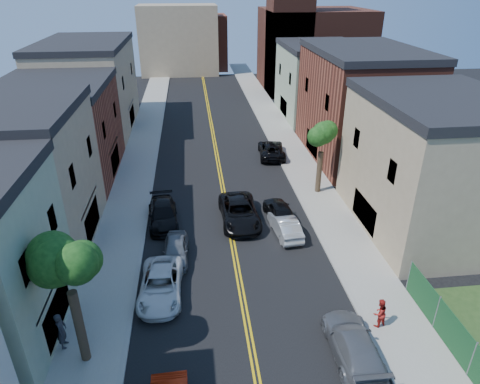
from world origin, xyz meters
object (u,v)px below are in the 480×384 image
object	(u,v)px
black_car_right	(280,211)
pedestrian_left	(61,330)
grey_car_right	(353,345)
white_pickup	(161,285)
black_car_left	(163,214)
grey_car_left	(176,250)
pedestrian_right	(380,313)
black_suv_lane	(239,212)
dark_car_right_far	(271,149)
silver_car_right	(285,226)

from	to	relation	value
black_car_right	pedestrian_left	size ratio (longest dim) A/B	2.23
grey_car_right	black_car_right	xyz separation A→B (m)	(-0.94, 13.12, 0.01)
white_pickup	pedestrian_left	size ratio (longest dim) A/B	2.59
black_car_left	black_car_right	xyz separation A→B (m)	(8.63, -0.57, 0.01)
grey_car_left	pedestrian_right	world-z (taller)	pedestrian_right
grey_car_left	grey_car_right	xyz separation A→B (m)	(8.54, -9.01, 0.07)
pedestrian_right	white_pickup	bearing A→B (deg)	-37.37
pedestrian_left	black_car_right	bearing A→B (deg)	-52.16
black_suv_lane	pedestrian_left	xyz separation A→B (m)	(-9.89, -11.09, 0.32)
black_car_left	white_pickup	bearing A→B (deg)	-93.10
dark_car_right_far	black_car_right	bearing A→B (deg)	87.20
silver_car_right	black_suv_lane	world-z (taller)	black_suv_lane
white_pickup	grey_car_right	bearing A→B (deg)	-28.69
white_pickup	grey_car_left	size ratio (longest dim) A/B	1.29
dark_car_right_far	pedestrian_left	distance (m)	27.78
grey_car_right	black_car_left	bearing A→B (deg)	-53.68
grey_car_right	black_suv_lane	xyz separation A→B (m)	(-3.94, 13.20, 0.07)
grey_car_left	black_suv_lane	xyz separation A→B (m)	(4.59, 4.19, 0.14)
dark_car_right_far	white_pickup	bearing A→B (deg)	68.36
black_car_right	black_suv_lane	xyz separation A→B (m)	(-3.01, 0.08, 0.06)
pedestrian_left	grey_car_right	bearing A→B (deg)	-101.30
silver_car_right	grey_car_left	bearing A→B (deg)	9.48
pedestrian_right	black_car_left	bearing A→B (deg)	-64.62
black_car_right	white_pickup	bearing A→B (deg)	37.45
black_car_left	pedestrian_right	world-z (taller)	pedestrian_right
dark_car_right_far	pedestrian_right	size ratio (longest dim) A/B	3.24
white_pickup	silver_car_right	size ratio (longest dim) A/B	1.22
grey_car_left	black_car_right	size ratio (longest dim) A/B	0.90
pedestrian_right	grey_car_right	bearing A→B (deg)	21.91
grey_car_left	silver_car_right	xyz separation A→B (m)	(7.60, 2.11, 0.02)
white_pickup	pedestrian_right	distance (m)	11.93
white_pickup	pedestrian_left	xyz separation A→B (m)	(-4.52, -3.43, 0.42)
grey_car_left	black_suv_lane	distance (m)	6.22
grey_car_left	pedestrian_left	xyz separation A→B (m)	(-5.30, -6.90, 0.46)
black_car_left	silver_car_right	world-z (taller)	black_car_left
white_pickup	dark_car_right_far	xyz separation A→B (m)	(10.08, 20.21, 0.03)
white_pickup	black_car_right	size ratio (longest dim) A/B	1.16
black_suv_lane	black_car_left	bearing A→B (deg)	173.62
pedestrian_left	dark_car_right_far	bearing A→B (deg)	-34.33
grey_car_right	white_pickup	bearing A→B (deg)	-29.37
white_pickup	silver_car_right	xyz separation A→B (m)	(8.38, 5.58, -0.02)
silver_car_right	black_car_right	bearing A→B (deg)	-96.07
black_car_left	pedestrian_left	bearing A→B (deg)	-115.12
grey_car_left	black_suv_lane	bearing A→B (deg)	44.16
silver_car_right	pedestrian_right	distance (m)	9.89
grey_car_left	black_suv_lane	world-z (taller)	black_suv_lane
grey_car_right	black_suv_lane	distance (m)	13.78
black_car_right	pedestrian_right	world-z (taller)	pedestrian_right
black_car_left	pedestrian_right	xyz separation A→B (m)	(11.53, -12.01, 0.23)
grey_car_right	silver_car_right	bearing A→B (deg)	-83.82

